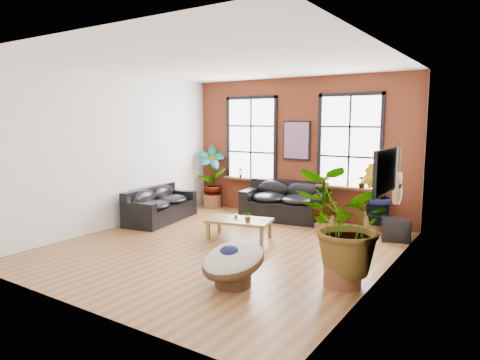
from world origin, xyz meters
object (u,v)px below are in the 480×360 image
object	(u,v)px
sofa_left	(159,206)
coffee_table	(239,221)
papasan_chair	(233,262)
sofa_back	(285,202)

from	to	relation	value
sofa_left	coffee_table	world-z (taller)	sofa_left
coffee_table	papasan_chair	size ratio (longest dim) A/B	1.18
sofa_back	papasan_chair	distance (m)	4.51
papasan_chair	sofa_left	bearing A→B (deg)	166.63
sofa_back	papasan_chair	bearing A→B (deg)	-80.45
sofa_back	coffee_table	bearing A→B (deg)	-97.04
sofa_back	coffee_table	distance (m)	2.13
papasan_chair	sofa_back	bearing A→B (deg)	126.64
sofa_left	sofa_back	bearing A→B (deg)	-64.74
papasan_chair	coffee_table	bearing A→B (deg)	140.46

